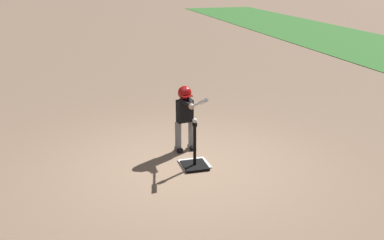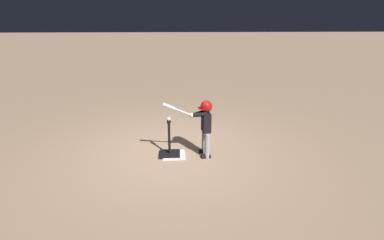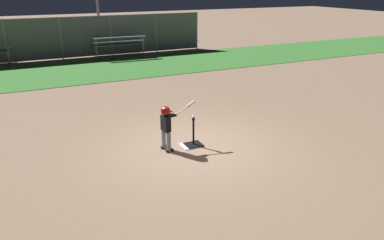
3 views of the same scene
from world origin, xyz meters
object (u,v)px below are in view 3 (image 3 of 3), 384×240
batting_tee (193,141)px  bleachers_far_left (116,45)px  batter_child (167,122)px  baseball (193,117)px

batting_tee → bleachers_far_left: 13.09m
batter_child → bleachers_far_left: 13.15m
batting_tee → bleachers_far_left: size_ratio=0.26×
batting_tee → bleachers_far_left: bearing=83.6°
baseball → bleachers_far_left: 13.09m
batting_tee → batter_child: size_ratio=0.64×
bleachers_far_left → batter_child: bearing=-99.4°
bleachers_far_left → baseball: bearing=-96.4°
batter_child → bleachers_far_left: bearing=80.6°
batting_tee → batter_child: batter_child is taller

